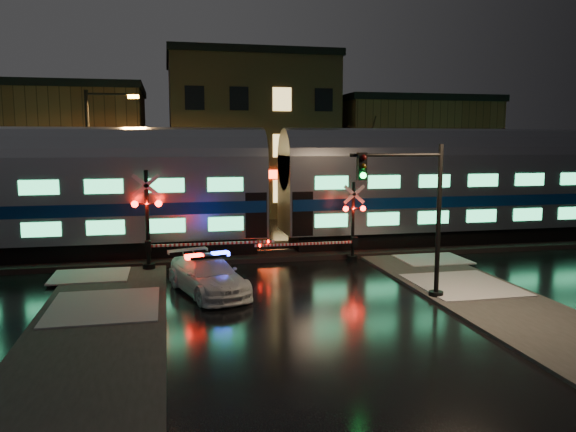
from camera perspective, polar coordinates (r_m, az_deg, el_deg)
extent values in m
plane|color=black|center=(22.94, -0.89, -6.34)|extent=(120.00, 120.00, 0.00)
cube|color=black|center=(27.72, -2.92, -3.64)|extent=(90.00, 4.20, 0.24)
cube|color=#2D2D2D|center=(16.89, -19.21, -11.74)|extent=(4.00, 20.00, 0.12)
cube|color=#2D2D2D|center=(19.96, 21.62, -8.85)|extent=(4.00, 20.00, 0.12)
cube|color=#51321F|center=(44.69, -23.45, 5.69)|extent=(14.00, 10.00, 9.00)
cube|color=brown|center=(44.78, -4.06, 7.90)|extent=(12.00, 11.00, 11.50)
cube|color=#51321F|center=(47.93, 11.70, 5.95)|extent=(12.00, 10.00, 8.50)
cube|color=black|center=(32.71, 21.52, -1.51)|extent=(24.00, 2.40, 0.80)
cube|color=#B7BAC1|center=(32.45, 21.72, 2.51)|extent=(25.00, 3.05, 3.80)
cube|color=navy|center=(32.48, 21.69, 1.80)|extent=(24.75, 3.09, 0.55)
cube|color=#3CE68B|center=(31.29, 23.20, 0.14)|extent=(21.00, 0.05, 0.62)
cube|color=#3CE68B|center=(31.13, 23.37, 3.43)|extent=(21.00, 0.05, 0.62)
cylinder|color=#B7BAC1|center=(32.36, 21.87, 5.51)|extent=(25.00, 3.05, 3.05)
imported|color=white|center=(20.74, -8.15, -6.01)|extent=(3.17, 5.00, 1.35)
cube|color=black|center=(20.58, -8.18, -4.07)|extent=(1.45, 0.76, 0.09)
cube|color=#FF0C05|center=(20.41, -9.52, -4.09)|extent=(0.68, 0.48, 0.16)
cube|color=#1426FF|center=(20.76, -6.88, -3.84)|extent=(0.68, 0.48, 0.16)
cylinder|color=black|center=(26.17, 6.56, -4.32)|extent=(0.46, 0.46, 0.28)
cylinder|color=black|center=(25.87, 6.61, -0.62)|extent=(0.15, 0.15, 3.69)
sphere|color=#FF0C05|center=(25.49, 5.88, 0.73)|extent=(0.24, 0.24, 0.24)
sphere|color=#FF0C05|center=(25.76, 7.64, 0.77)|extent=(0.24, 0.24, 0.24)
cube|color=white|center=(25.13, 1.78, -2.84)|extent=(4.61, 0.10, 0.10)
cube|color=black|center=(25.78, 6.76, -2.63)|extent=(0.25, 0.30, 0.45)
cylinder|color=black|center=(24.84, -13.94, -5.09)|extent=(0.54, 0.54, 0.32)
cylinder|color=black|center=(24.48, -14.09, -0.51)|extent=(0.17, 0.17, 4.33)
sphere|color=#FF0C05|center=(24.23, -15.31, 1.17)|extent=(0.28, 0.28, 0.28)
sphere|color=#FF0C05|center=(24.20, -13.01, 1.24)|extent=(0.28, 0.28, 0.28)
cube|color=white|center=(24.45, -7.67, -2.80)|extent=(5.41, 0.10, 0.10)
cube|color=black|center=(24.40, -14.03, -2.99)|extent=(0.25, 0.30, 0.45)
cylinder|color=black|center=(20.67, 14.79, -7.78)|extent=(0.51, 0.51, 0.27)
cylinder|color=black|center=(20.15, 15.04, -0.68)|extent=(0.16, 0.16, 5.43)
cylinder|color=black|center=(19.26, 10.94, 6.11)|extent=(3.26, 0.11, 0.11)
cube|color=black|center=(18.67, 7.50, 5.02)|extent=(0.29, 0.25, 0.91)
sphere|color=#0CFF3F|center=(18.54, 7.65, 4.10)|extent=(0.20, 0.20, 0.20)
cylinder|color=black|center=(31.12, -19.51, 4.49)|extent=(0.20, 0.20, 8.13)
cylinder|color=black|center=(31.04, -17.56, 11.71)|extent=(2.44, 0.12, 0.12)
cube|color=orange|center=(30.96, -15.45, 11.61)|extent=(0.56, 0.28, 0.18)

